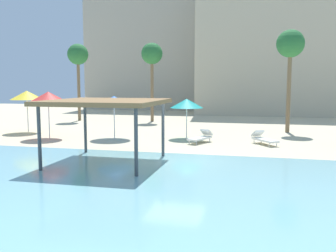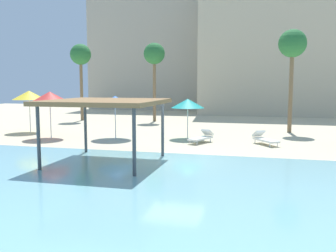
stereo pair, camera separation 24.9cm
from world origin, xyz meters
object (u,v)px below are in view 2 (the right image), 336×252
object	(u,v)px
palm_tree_0	(292,46)
palm_tree_2	(81,57)
palm_tree_1	(154,56)
lounge_chair_0	(264,139)
beach_umbrella_yellow_5	(29,95)
beach_umbrella_teal_2	(188,103)
lounge_chair_4	(202,137)
shade_pavilion	(106,104)
beach_umbrella_red_3	(50,97)
beach_umbrella_blue_0	(115,101)

from	to	relation	value
palm_tree_0	palm_tree_2	bearing A→B (deg)	166.42
palm_tree_1	lounge_chair_0	bearing A→B (deg)	-48.54
beach_umbrella_yellow_5	lounge_chair_0	bearing A→B (deg)	-5.24
palm_tree_1	palm_tree_2	xyz separation A→B (m)	(-6.82, -0.79, 0.00)
lounge_chair_0	palm_tree_0	size ratio (longest dim) A/B	0.27
beach_umbrella_teal_2	palm_tree_1	distance (m)	11.45
lounge_chair_4	palm_tree_1	size ratio (longest dim) A/B	0.28
palm_tree_1	shade_pavilion	bearing A→B (deg)	-80.12
beach_umbrella_red_3	palm_tree_2	bearing A→B (deg)	107.81
beach_umbrella_blue_0	lounge_chair_0	world-z (taller)	beach_umbrella_blue_0
shade_pavilion	lounge_chair_0	bearing A→B (deg)	45.89
beach_umbrella_blue_0	beach_umbrella_yellow_5	xyz separation A→B (m)	(-7.03, 1.42, 0.29)
beach_umbrella_teal_2	beach_umbrella_yellow_5	distance (m)	11.35
beach_umbrella_red_3	palm_tree_0	xyz separation A→B (m)	(14.68, 6.48, 3.35)
lounge_chair_0	palm_tree_0	world-z (taller)	palm_tree_0
beach_umbrella_yellow_5	palm_tree_2	world-z (taller)	palm_tree_2
beach_umbrella_yellow_5	palm_tree_1	distance (m)	11.84
beach_umbrella_yellow_5	lounge_chair_4	size ratio (longest dim) A/B	1.47
shade_pavilion	palm_tree_2	distance (m)	19.84
beach_umbrella_yellow_5	lounge_chair_4	distance (m)	12.82
shade_pavilion	palm_tree_2	xyz separation A→B (m)	(-9.89, 16.87, 3.33)
shade_pavilion	beach_umbrella_red_3	world-z (taller)	beach_umbrella_red_3
beach_umbrella_teal_2	beach_umbrella_red_3	xyz separation A→B (m)	(-8.32, -2.04, 0.40)
beach_umbrella_red_3	lounge_chair_4	xyz separation A→B (m)	(9.48, 0.52, -2.24)
shade_pavilion	beach_umbrella_red_3	distance (m)	8.77
shade_pavilion	lounge_chair_4	distance (m)	7.55
beach_umbrella_yellow_5	lounge_chair_4	world-z (taller)	beach_umbrella_yellow_5
shade_pavilion	beach_umbrella_red_3	xyz separation A→B (m)	(-6.40, 6.00, 0.02)
shade_pavilion	lounge_chair_4	world-z (taller)	shade_pavilion
shade_pavilion	lounge_chair_4	bearing A→B (deg)	64.75
lounge_chair_0	palm_tree_2	size ratio (longest dim) A/B	0.27
palm_tree_0	beach_umbrella_blue_0	bearing A→B (deg)	-152.03
lounge_chair_0	lounge_chair_4	size ratio (longest dim) A/B	0.97
shade_pavilion	beach_umbrella_teal_2	xyz separation A→B (m)	(1.92, 8.04, -0.38)
beach_umbrella_red_3	palm_tree_1	size ratio (longest dim) A/B	0.41
palm_tree_1	beach_umbrella_yellow_5	bearing A→B (deg)	-123.96
shade_pavilion	palm_tree_1	bearing A→B (deg)	99.88
lounge_chair_0	lounge_chair_4	xyz separation A→B (m)	(-3.48, -0.24, 0.00)
shade_pavilion	palm_tree_0	xyz separation A→B (m)	(8.28, 12.48, 3.37)
beach_umbrella_yellow_5	lounge_chair_0	distance (m)	16.21
shade_pavilion	palm_tree_1	xyz separation A→B (m)	(-3.07, 17.66, 3.33)
beach_umbrella_yellow_5	palm_tree_1	bearing A→B (deg)	56.04
beach_umbrella_teal_2	palm_tree_2	world-z (taller)	palm_tree_2
shade_pavilion	palm_tree_1	world-z (taller)	palm_tree_1
beach_umbrella_blue_0	palm_tree_1	bearing A→B (deg)	93.59
palm_tree_0	palm_tree_1	xyz separation A→B (m)	(-11.35, 5.18, -0.04)
beach_umbrella_blue_0	palm_tree_0	world-z (taller)	palm_tree_0
beach_umbrella_blue_0	beach_umbrella_teal_2	xyz separation A→B (m)	(4.31, 1.23, -0.13)
beach_umbrella_blue_0	lounge_chair_4	distance (m)	5.82
beach_umbrella_teal_2	beach_umbrella_yellow_5	world-z (taller)	beach_umbrella_yellow_5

